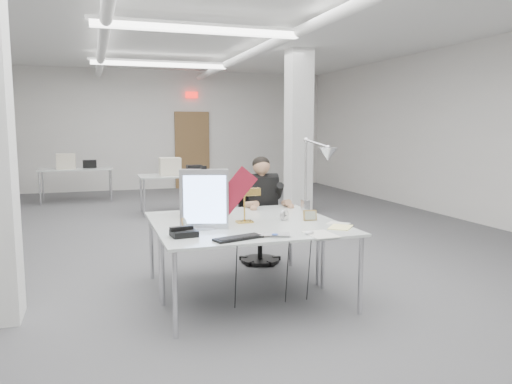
# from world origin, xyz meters

# --- Properties ---
(room_shell) EXTENTS (10.04, 14.04, 3.24)m
(room_shell) POSITION_xyz_m (0.04, 0.13, 1.69)
(room_shell) COLOR #4A4A4C
(room_shell) RESTS_ON ground
(desk_main) EXTENTS (1.80, 0.90, 0.02)m
(desk_main) POSITION_xyz_m (0.00, -2.50, 0.74)
(desk_main) COLOR silver
(desk_main) RESTS_ON room_shell
(desk_second) EXTENTS (1.80, 0.90, 0.02)m
(desk_second) POSITION_xyz_m (0.00, -1.60, 0.74)
(desk_second) COLOR silver
(desk_second) RESTS_ON room_shell
(bg_desk_a) EXTENTS (1.60, 0.80, 0.02)m
(bg_desk_a) POSITION_xyz_m (0.20, 3.00, 0.74)
(bg_desk_a) COLOR silver
(bg_desk_a) RESTS_ON room_shell
(bg_desk_b) EXTENTS (1.60, 0.80, 0.02)m
(bg_desk_b) POSITION_xyz_m (-1.80, 5.20, 0.74)
(bg_desk_b) COLOR silver
(bg_desk_b) RESTS_ON room_shell
(filing_cabinet) EXTENTS (0.45, 0.55, 1.20)m
(filing_cabinet) POSITION_xyz_m (-3.50, 6.65, 0.60)
(filing_cabinet) COLOR gray
(filing_cabinet) RESTS_ON room_shell
(office_chair) EXTENTS (0.52, 0.52, 1.05)m
(office_chair) POSITION_xyz_m (0.53, -0.95, 0.52)
(office_chair) COLOR black
(office_chair) RESTS_ON room_shell
(seated_person) EXTENTS (0.49, 0.61, 0.90)m
(seated_person) POSITION_xyz_m (0.53, -1.00, 0.90)
(seated_person) COLOR black
(seated_person) RESTS_ON office_chair
(monitor) EXTENTS (0.45, 0.17, 0.56)m
(monitor) POSITION_xyz_m (-0.46, -2.26, 1.03)
(monitor) COLOR #B0B1B5
(monitor) RESTS_ON desk_main
(pennant) EXTENTS (0.46, 0.04, 0.50)m
(pennant) POSITION_xyz_m (-0.18, -2.29, 1.09)
(pennant) COLOR maroon
(pennant) RESTS_ON monitor
(keyboard) EXTENTS (0.46, 0.26, 0.02)m
(keyboard) POSITION_xyz_m (-0.28, -2.77, 0.77)
(keyboard) COLOR black
(keyboard) RESTS_ON desk_main
(laptop) EXTENTS (0.32, 0.26, 0.02)m
(laptop) POSITION_xyz_m (0.04, -2.81, 0.77)
(laptop) COLOR #B9B9BE
(laptop) RESTS_ON desk_main
(mouse) EXTENTS (0.09, 0.06, 0.04)m
(mouse) POSITION_xyz_m (0.37, -2.79, 0.77)
(mouse) COLOR silver
(mouse) RESTS_ON desk_main
(bankers_lamp) EXTENTS (0.27, 0.13, 0.30)m
(bankers_lamp) POSITION_xyz_m (-0.01, -2.08, 0.90)
(bankers_lamp) COLOR gold
(bankers_lamp) RESTS_ON desk_main
(desk_phone) EXTENTS (0.24, 0.22, 0.05)m
(desk_phone) POSITION_xyz_m (-0.70, -2.52, 0.78)
(desk_phone) COLOR black
(desk_phone) RESTS_ON desk_main
(picture_frame_left) EXTENTS (0.14, 0.10, 0.11)m
(picture_frame_left) POSITION_xyz_m (-0.61, -2.22, 0.81)
(picture_frame_left) COLOR #A87D48
(picture_frame_left) RESTS_ON desk_main
(picture_frame_right) EXTENTS (0.14, 0.06, 0.11)m
(picture_frame_right) POSITION_xyz_m (0.65, -2.19, 0.81)
(picture_frame_right) COLOR olive
(picture_frame_right) RESTS_ON desk_main
(desk_clock) EXTENTS (0.11, 0.07, 0.10)m
(desk_clock) POSITION_xyz_m (0.41, -2.09, 0.81)
(desk_clock) COLOR #A7A8AC
(desk_clock) RESTS_ON desk_main
(paper_stack_a) EXTENTS (0.24, 0.34, 0.01)m
(paper_stack_a) POSITION_xyz_m (0.46, -2.83, 0.76)
(paper_stack_a) COLOR silver
(paper_stack_a) RESTS_ON desk_main
(paper_stack_b) EXTENTS (0.32, 0.32, 0.01)m
(paper_stack_b) POSITION_xyz_m (0.78, -2.60, 0.76)
(paper_stack_b) COLOR #FFF798
(paper_stack_b) RESTS_ON desk_main
(paper_stack_c) EXTENTS (0.25, 0.25, 0.01)m
(paper_stack_c) POSITION_xyz_m (0.84, -2.43, 0.76)
(paper_stack_c) COLOR silver
(paper_stack_c) RESTS_ON desk_main
(beige_monitor) EXTENTS (0.43, 0.42, 0.34)m
(beige_monitor) POSITION_xyz_m (-0.33, -1.58, 0.93)
(beige_monitor) COLOR beige
(beige_monitor) RESTS_ON desk_second
(architect_lamp) EXTENTS (0.35, 0.73, 0.91)m
(architect_lamp) POSITION_xyz_m (0.85, -1.86, 1.21)
(architect_lamp) COLOR silver
(architect_lamp) RESTS_ON desk_second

